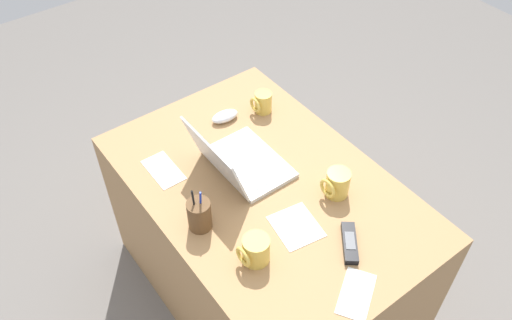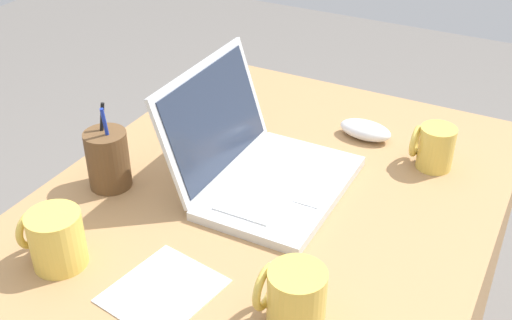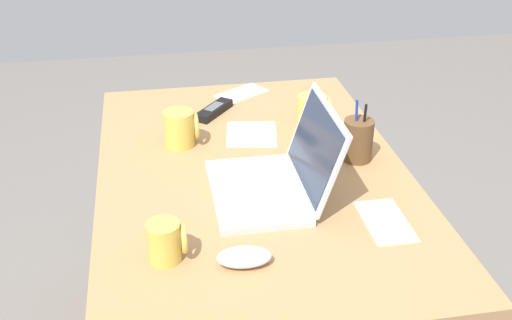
{
  "view_description": "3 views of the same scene",
  "coord_description": "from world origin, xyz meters",
  "px_view_note": "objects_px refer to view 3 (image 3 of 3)",
  "views": [
    {
      "loc": [
        -1.0,
        0.79,
        2.13
      ],
      "look_at": [
        0.05,
        0.0,
        0.8
      ],
      "focal_mm": 36.95,
      "sensor_mm": 36.0,
      "label": 1
    },
    {
      "loc": [
        -0.79,
        -0.43,
        1.41
      ],
      "look_at": [
        0.09,
        0.03,
        0.78
      ],
      "focal_mm": 45.09,
      "sensor_mm": 36.0,
      "label": 2
    },
    {
      "loc": [
        1.42,
        -0.24,
        1.53
      ],
      "look_at": [
        0.07,
        -0.0,
        0.78
      ],
      "focal_mm": 44.53,
      "sensor_mm": 36.0,
      "label": 3
    }
  ],
  "objects_px": {
    "computer_mouse": "(244,257)",
    "coffee_mug_spare": "(313,111)",
    "cordless_phone": "(214,110)",
    "pen_holder": "(358,140)",
    "laptop": "(276,177)",
    "coffee_mug_white": "(166,241)",
    "coffee_mug_tall": "(180,128)"
  },
  "relations": [
    {
      "from": "laptop",
      "to": "coffee_mug_spare",
      "type": "bearing_deg",
      "value": 152.31
    },
    {
      "from": "coffee_mug_tall",
      "to": "coffee_mug_spare",
      "type": "distance_m",
      "value": 0.4
    },
    {
      "from": "pen_holder",
      "to": "cordless_phone",
      "type": "bearing_deg",
      "value": -135.99
    },
    {
      "from": "computer_mouse",
      "to": "cordless_phone",
      "type": "relative_size",
      "value": 0.78
    },
    {
      "from": "laptop",
      "to": "coffee_mug_spare",
      "type": "distance_m",
      "value": 0.4
    },
    {
      "from": "computer_mouse",
      "to": "coffee_mug_white",
      "type": "height_order",
      "value": "coffee_mug_white"
    },
    {
      "from": "coffee_mug_tall",
      "to": "coffee_mug_spare",
      "type": "xyz_separation_m",
      "value": [
        -0.05,
        0.39,
        -0.0
      ]
    },
    {
      "from": "cordless_phone",
      "to": "coffee_mug_tall",
      "type": "bearing_deg",
      "value": -31.16
    },
    {
      "from": "coffee_mug_spare",
      "to": "pen_holder",
      "type": "xyz_separation_m",
      "value": [
        0.22,
        0.07,
        0.01
      ]
    },
    {
      "from": "coffee_mug_tall",
      "to": "pen_holder",
      "type": "xyz_separation_m",
      "value": [
        0.17,
        0.46,
        0.01
      ]
    },
    {
      "from": "coffee_mug_white",
      "to": "laptop",
      "type": "bearing_deg",
      "value": 128.24
    },
    {
      "from": "coffee_mug_spare",
      "to": "laptop",
      "type": "bearing_deg",
      "value": -27.69
    },
    {
      "from": "cordless_phone",
      "to": "computer_mouse",
      "type": "bearing_deg",
      "value": -1.97
    },
    {
      "from": "coffee_mug_white",
      "to": "coffee_mug_spare",
      "type": "xyz_separation_m",
      "value": [
        -0.57,
        0.46,
        0.0
      ]
    },
    {
      "from": "coffee_mug_tall",
      "to": "cordless_phone",
      "type": "distance_m",
      "value": 0.23
    },
    {
      "from": "computer_mouse",
      "to": "coffee_mug_white",
      "type": "relative_size",
      "value": 1.3
    },
    {
      "from": "laptop",
      "to": "computer_mouse",
      "type": "xyz_separation_m",
      "value": [
        0.26,
        -0.12,
        -0.03
      ]
    },
    {
      "from": "coffee_mug_tall",
      "to": "cordless_phone",
      "type": "xyz_separation_m",
      "value": [
        -0.19,
        0.12,
        -0.04
      ]
    },
    {
      "from": "coffee_mug_spare",
      "to": "cordless_phone",
      "type": "bearing_deg",
      "value": -116.73
    },
    {
      "from": "laptop",
      "to": "coffee_mug_tall",
      "type": "xyz_separation_m",
      "value": [
        -0.3,
        -0.21,
        0.01
      ]
    },
    {
      "from": "computer_mouse",
      "to": "pen_holder",
      "type": "distance_m",
      "value": 0.55
    },
    {
      "from": "cordless_phone",
      "to": "pen_holder",
      "type": "distance_m",
      "value": 0.5
    },
    {
      "from": "cordless_phone",
      "to": "pen_holder",
      "type": "relative_size",
      "value": 0.87
    },
    {
      "from": "coffee_mug_spare",
      "to": "cordless_phone",
      "type": "xyz_separation_m",
      "value": [
        -0.14,
        -0.28,
        -0.04
      ]
    },
    {
      "from": "pen_holder",
      "to": "laptop",
      "type": "bearing_deg",
      "value": -62.06
    },
    {
      "from": "laptop",
      "to": "pen_holder",
      "type": "height_order",
      "value": "laptop"
    },
    {
      "from": "computer_mouse",
      "to": "coffee_mug_tall",
      "type": "distance_m",
      "value": 0.57
    },
    {
      "from": "computer_mouse",
      "to": "coffee_mug_spare",
      "type": "bearing_deg",
      "value": 158.13
    },
    {
      "from": "coffee_mug_tall",
      "to": "laptop",
      "type": "bearing_deg",
      "value": 35.14
    },
    {
      "from": "laptop",
      "to": "cordless_phone",
      "type": "xyz_separation_m",
      "value": [
        -0.49,
        -0.09,
        -0.03
      ]
    },
    {
      "from": "laptop",
      "to": "computer_mouse",
      "type": "distance_m",
      "value": 0.29
    },
    {
      "from": "coffee_mug_spare",
      "to": "coffee_mug_white",
      "type": "bearing_deg",
      "value": -39.01
    }
  ]
}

